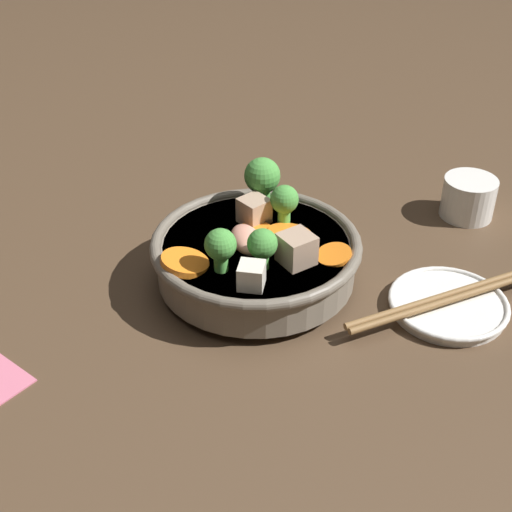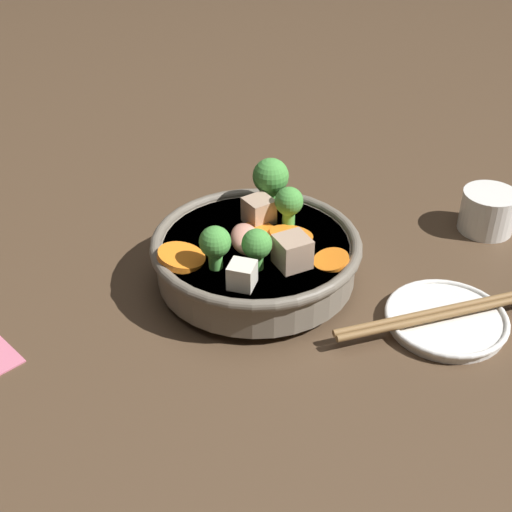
{
  "view_description": "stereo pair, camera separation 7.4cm",
  "coord_description": "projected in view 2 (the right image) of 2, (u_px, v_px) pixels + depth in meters",
  "views": [
    {
      "loc": [
        0.48,
        -0.38,
        0.45
      ],
      "look_at": [
        0.0,
        0.0,
        0.03
      ],
      "focal_mm": 50.0,
      "sensor_mm": 36.0,
      "label": 1
    },
    {
      "loc": [
        0.52,
        -0.32,
        0.45
      ],
      "look_at": [
        0.0,
        0.0,
        0.03
      ],
      "focal_mm": 50.0,
      "sensor_mm": 36.0,
      "label": 2
    }
  ],
  "objects": [
    {
      "name": "ground_plane",
      "position": [
        256.0,
        282.0,
        0.76
      ],
      "size": [
        3.0,
        3.0,
        0.0
      ],
      "primitive_type": "plane",
      "color": "#4C3826"
    },
    {
      "name": "tea_cup",
      "position": [
        488.0,
        211.0,
        0.83
      ],
      "size": [
        0.06,
        0.06,
        0.05
      ],
      "color": "white",
      "rests_on": "ground_plane"
    },
    {
      "name": "chopsticks_pair",
      "position": [
        448.0,
        312.0,
        0.69
      ],
      "size": [
        0.07,
        0.23,
        0.01
      ],
      "color": "olive",
      "rests_on": "side_saucer"
    },
    {
      "name": "stirfry_bowl",
      "position": [
        256.0,
        253.0,
        0.74
      ],
      "size": [
        0.22,
        0.22,
        0.11
      ],
      "color": "slate",
      "rests_on": "ground_plane"
    },
    {
      "name": "side_saucer",
      "position": [
        446.0,
        319.0,
        0.7
      ],
      "size": [
        0.12,
        0.12,
        0.01
      ],
      "color": "white",
      "rests_on": "ground_plane"
    }
  ]
}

